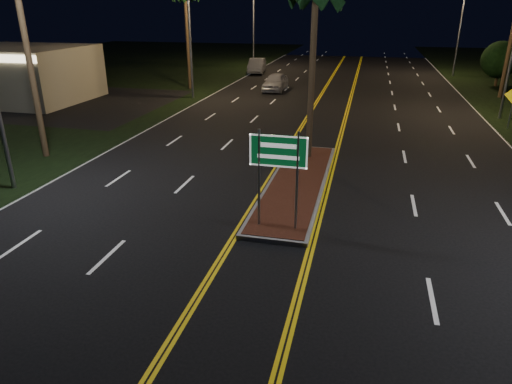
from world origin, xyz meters
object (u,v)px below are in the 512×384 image
(highway_sign, at_px, (278,161))
(car_far, at_px, (257,64))
(streetlight_right_far, at_px, (458,18))
(streetlight_left_far, at_px, (257,17))
(streetlight_left_mid, at_px, (194,22))
(car_near, at_px, (275,81))
(shrub_far, at_px, (500,60))
(streetlight_right_mid, at_px, (511,26))
(median_island, at_px, (297,183))

(highway_sign, xyz_separation_m, car_far, (-9.50, 36.70, -1.51))
(highway_sign, distance_m, streetlight_right_far, 40.74)
(streetlight_left_far, relative_size, streetlight_right_far, 1.00)
(streetlight_left_mid, bearing_deg, streetlight_right_far, 40.30)
(streetlight_left_far, bearing_deg, car_near, -70.65)
(streetlight_left_mid, bearing_deg, streetlight_left_far, 90.00)
(shrub_far, distance_m, car_near, 20.44)
(streetlight_right_mid, height_order, car_near, streetlight_right_mid)
(highway_sign, height_order, shrub_far, shrub_far)
(streetlight_right_mid, height_order, shrub_far, streetlight_right_mid)
(median_island, relative_size, highway_sign, 3.20)
(shrub_far, height_order, car_near, shrub_far)
(streetlight_right_mid, xyz_separation_m, car_near, (-15.92, 6.89, -4.80))
(streetlight_left_mid, height_order, car_near, streetlight_left_mid)
(streetlight_left_far, height_order, shrub_far, streetlight_left_far)
(streetlight_right_mid, bearing_deg, highway_sign, -118.93)
(median_island, bearing_deg, car_far, 106.30)
(streetlight_left_mid, xyz_separation_m, car_far, (1.11, 15.49, -4.76))
(median_island, xyz_separation_m, highway_sign, (0.00, -4.20, 2.32))
(median_island, distance_m, streetlight_right_mid, 19.20)
(highway_sign, height_order, streetlight_left_mid, streetlight_left_mid)
(streetlight_left_far, distance_m, car_far, 6.65)
(streetlight_right_mid, distance_m, shrub_far, 14.74)
(streetlight_left_mid, relative_size, streetlight_right_far, 1.00)
(median_island, height_order, streetlight_right_far, streetlight_right_far)
(streetlight_left_far, distance_m, shrub_far, 25.90)
(median_island, bearing_deg, streetlight_left_mid, 121.98)
(highway_sign, distance_m, shrub_far, 35.96)
(streetlight_left_mid, xyz_separation_m, streetlight_right_mid, (21.23, -2.00, 0.00))
(median_island, bearing_deg, streetlight_right_mid, 54.72)
(median_island, bearing_deg, highway_sign, -90.00)
(shrub_far, xyz_separation_m, car_far, (-23.30, 3.49, -1.44))
(car_near, relative_size, car_far, 0.95)
(streetlight_left_mid, relative_size, streetlight_right_mid, 1.00)
(median_island, xyz_separation_m, streetlight_left_mid, (-10.61, 17.00, 5.57))
(car_near, bearing_deg, streetlight_right_far, 40.53)
(streetlight_right_mid, distance_m, streetlight_right_far, 20.00)
(median_island, distance_m, highway_sign, 4.80)
(streetlight_right_mid, bearing_deg, car_near, 156.59)
(streetlight_right_far, xyz_separation_m, car_near, (-15.92, -13.11, -4.80))
(streetlight_left_mid, relative_size, shrub_far, 2.27)
(streetlight_right_far, distance_m, car_near, 21.17)
(streetlight_left_mid, xyz_separation_m, shrub_far, (24.41, 12.00, -3.32))
(car_far, bearing_deg, shrub_far, -15.73)
(streetlight_right_mid, xyz_separation_m, streetlight_right_far, (0.00, 20.00, 0.00))
(car_near, bearing_deg, highway_sign, -77.43)
(highway_sign, xyz_separation_m, streetlight_right_mid, (10.61, 19.20, 3.25))
(median_island, height_order, streetlight_left_far, streetlight_left_far)
(highway_sign, relative_size, streetlight_left_mid, 0.36)
(streetlight_left_mid, distance_m, streetlight_right_mid, 21.32)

